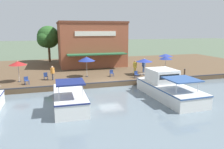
% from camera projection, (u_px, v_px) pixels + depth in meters
% --- Properties ---
extents(ground_plane, '(220.00, 220.00, 0.00)m').
position_uv_depth(ground_plane, '(111.00, 88.00, 24.76)').
color(ground_plane, '#4C5B47').
extents(quay_deck, '(22.00, 56.00, 0.60)m').
position_uv_depth(quay_deck, '(92.00, 69.00, 35.03)').
color(quay_deck, brown).
rests_on(quay_deck, ground).
extents(quay_edge_fender, '(0.20, 50.40, 0.10)m').
position_uv_depth(quay_edge_fender, '(110.00, 82.00, 24.72)').
color(quay_edge_fender, '#2D2D33').
rests_on(quay_edge_fender, quay_deck).
extents(waterfront_restaurant, '(10.65, 10.52, 7.09)m').
position_uv_depth(waterfront_restaurant, '(90.00, 43.00, 36.71)').
color(waterfront_restaurant, brown).
rests_on(waterfront_restaurant, quay_deck).
extents(patio_umbrella_mid_patio_right, '(1.74, 1.74, 2.38)m').
position_uv_depth(patio_umbrella_mid_patio_right, '(166.00, 58.00, 29.43)').
color(patio_umbrella_mid_patio_right, '#B7B7B7').
rests_on(patio_umbrella_mid_patio_right, quay_deck).
extents(patio_umbrella_near_quay_edge, '(2.12, 2.12, 2.58)m').
position_uv_depth(patio_umbrella_near_quay_edge, '(87.00, 59.00, 27.21)').
color(patio_umbrella_near_quay_edge, '#B7B7B7').
rests_on(patio_umbrella_near_quay_edge, quay_deck).
extents(patio_umbrella_by_entrance, '(2.02, 2.02, 2.38)m').
position_uv_depth(patio_umbrella_by_entrance, '(166.00, 55.00, 32.14)').
color(patio_umbrella_by_entrance, '#B7B7B7').
rests_on(patio_umbrella_by_entrance, quay_deck).
extents(patio_umbrella_mid_patio_left, '(2.14, 2.14, 2.18)m').
position_uv_depth(patio_umbrella_mid_patio_left, '(144.00, 60.00, 28.36)').
color(patio_umbrella_mid_patio_left, '#B7B7B7').
rests_on(patio_umbrella_mid_patio_left, quay_deck).
extents(patio_umbrella_far_corner, '(1.94, 1.94, 2.41)m').
position_uv_depth(patio_umbrella_far_corner, '(18.00, 63.00, 24.57)').
color(patio_umbrella_far_corner, '#B7B7B7').
rests_on(patio_umbrella_far_corner, quay_deck).
extents(cafe_chair_under_first_umbrella, '(0.44, 0.44, 0.85)m').
position_uv_depth(cafe_chair_under_first_umbrella, '(112.00, 73.00, 27.74)').
color(cafe_chair_under_first_umbrella, navy).
rests_on(cafe_chair_under_first_umbrella, quay_deck).
extents(cafe_chair_far_corner_seat, '(0.48, 0.48, 0.85)m').
position_uv_depth(cafe_chair_far_corner_seat, '(46.00, 76.00, 25.93)').
color(cafe_chair_far_corner_seat, navy).
rests_on(cafe_chair_far_corner_seat, quay_deck).
extents(cafe_chair_back_row_seat, '(0.57, 0.57, 0.85)m').
position_uv_depth(cafe_chair_back_row_seat, '(26.00, 80.00, 23.72)').
color(cafe_chair_back_row_seat, navy).
rests_on(cafe_chair_back_row_seat, quay_deck).
extents(cafe_chair_mid_patio, '(0.49, 0.49, 0.85)m').
position_uv_depth(cafe_chair_mid_patio, '(136.00, 74.00, 26.90)').
color(cafe_chair_mid_patio, navy).
rests_on(cafe_chair_mid_patio, quay_deck).
extents(person_near_entrance, '(0.48, 0.48, 1.69)m').
position_uv_depth(person_near_entrance, '(144.00, 65.00, 30.24)').
color(person_near_entrance, '#2D5193').
rests_on(person_near_entrance, quay_deck).
extents(person_at_quay_edge, '(0.48, 0.48, 1.68)m').
position_uv_depth(person_at_quay_edge, '(52.00, 71.00, 25.64)').
color(person_at_quay_edge, '#4C4C56').
rests_on(person_at_quay_edge, quay_deck).
extents(person_mid_patio, '(0.51, 0.51, 1.80)m').
position_uv_depth(person_mid_patio, '(135.00, 65.00, 29.16)').
color(person_mid_patio, gold).
rests_on(person_mid_patio, quay_deck).
extents(motorboat_far_downstream, '(9.47, 3.35, 2.53)m').
position_uv_depth(motorboat_far_downstream, '(164.00, 86.00, 21.69)').
color(motorboat_far_downstream, silver).
rests_on(motorboat_far_downstream, river_water).
extents(motorboat_fourth_along, '(7.32, 2.67, 2.55)m').
position_uv_depth(motorboat_fourth_along, '(69.00, 96.00, 18.96)').
color(motorboat_fourth_along, white).
rests_on(motorboat_fourth_along, river_water).
extents(mooring_post, '(0.22, 0.22, 1.02)m').
position_uv_depth(mooring_post, '(185.00, 73.00, 27.54)').
color(mooring_post, '#473323').
rests_on(mooring_post, quay_deck).
extents(tree_behind_restaurant, '(4.21, 4.01, 6.50)m').
position_uv_depth(tree_behind_restaurant, '(48.00, 38.00, 39.23)').
color(tree_behind_restaurant, brown).
rests_on(tree_behind_restaurant, quay_deck).
extents(tree_downstream_bank, '(3.94, 3.76, 7.28)m').
position_uv_depth(tree_downstream_bank, '(82.00, 33.00, 39.65)').
color(tree_downstream_bank, brown).
rests_on(tree_downstream_bank, quay_deck).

